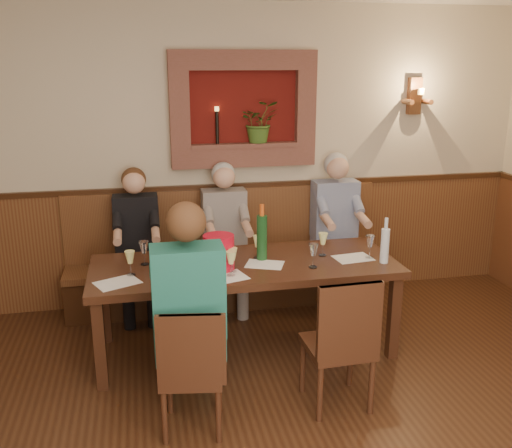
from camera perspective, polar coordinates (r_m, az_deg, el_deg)
The scene contains 30 objects.
room_shell at distance 2.47m, azimuth 6.75°, elevation 6.55°, with size 6.04×6.04×2.82m.
wainscoting at distance 2.98m, azimuth 5.88°, elevation -18.98°, with size 6.02×6.02×1.15m.
wall_niche at distance 5.37m, azimuth -0.81°, elevation 10.92°, with size 1.36×0.30×1.06m.
wall_sconce at distance 5.89m, azimuth 15.64°, elevation 12.14°, with size 0.25×0.20×0.35m.
dining_table at distance 4.53m, azimuth -1.11°, elevation -4.80°, with size 2.40×0.90×0.75m.
bench at distance 5.52m, azimuth -2.91°, elevation -4.74°, with size 3.00×0.45×1.11m.
chair_near_left at distance 3.80m, azimuth -6.36°, elevation -16.51°, with size 0.44×0.44×0.87m.
chair_near_right at distance 4.04m, azimuth 8.14°, elevation -14.02°, with size 0.44×0.44×0.96m.
person_bench_left at distance 5.29m, azimuth -11.69°, elevation -3.28°, with size 0.40×0.49×1.37m.
person_bench_mid at distance 5.34m, azimuth -3.02°, elevation -2.67°, with size 0.41×0.50×1.39m.
person_bench_right at distance 5.59m, azimuth 8.06°, elevation -1.68°, with size 0.43×0.53×1.45m.
person_chair_front at distance 3.79m, azimuth -6.79°, elevation -10.26°, with size 0.45×0.55×1.49m.
spittoon_bucket at distance 4.34m, azimuth -3.74°, elevation -2.84°, with size 0.24×0.24×0.27m, color red.
wine_bottle_green_a at distance 4.52m, azimuth 0.59°, elevation -1.26°, with size 0.10×0.10×0.45m.
wine_bottle_green_b at distance 4.44m, azimuth -7.31°, elevation -1.89°, with size 0.09×0.09×0.43m.
water_bottle at distance 4.58m, azimuth 12.76°, elevation -2.03°, with size 0.09×0.09×0.37m.
tasting_sheet_a at distance 4.23m, azimuth -13.69°, elevation -5.72°, with size 0.30×0.22×0.00m, color white.
tasting_sheet_b at distance 4.47m, azimuth 0.88°, elevation -4.05°, with size 0.29×0.21×0.00m, color white.
tasting_sheet_c at distance 4.68m, azimuth 9.67°, elevation -3.37°, with size 0.30×0.21×0.00m, color white.
tasting_sheet_d at distance 4.22m, azimuth -3.13°, elevation -5.36°, with size 0.31×0.22×0.00m, color white.
wine_glass_0 at distance 4.21m, azimuth -7.13°, elevation -4.11°, with size 0.08×0.08×0.19m, color #F6FB96, non-canonical shape.
wine_glass_1 at distance 4.67m, azimuth 11.32°, elevation -2.26°, with size 0.08×0.08×0.19m, color white, non-canonical shape.
wine_glass_2 at distance 4.29m, azimuth -2.37°, elevation -3.63°, with size 0.08×0.08×0.19m, color #F6FB96, non-canonical shape.
wine_glass_3 at distance 4.58m, azimuth 0.16°, elevation -2.32°, with size 0.08×0.08×0.19m, color #F6FB96, non-canonical shape.
wine_glass_4 at distance 4.58m, azimuth -4.39°, elevation -2.34°, with size 0.08×0.08×0.19m, color white, non-canonical shape.
wine_glass_5 at distance 4.40m, azimuth 5.75°, elevation -3.17°, with size 0.08×0.08×0.19m, color white, non-canonical shape.
wine_glass_6 at distance 4.52m, azimuth -11.13°, elevation -2.87°, with size 0.08×0.08×0.19m, color white, non-canonical shape.
wine_glass_7 at distance 4.21m, azimuth -2.52°, elevation -3.99°, with size 0.08×0.08×0.19m, color #F6FB96, non-canonical shape.
wine_glass_8 at distance 4.67m, azimuth 6.70°, elevation -2.04°, with size 0.08×0.08×0.19m, color #F6FB96, non-canonical shape.
wine_glass_9 at distance 4.32m, azimuth -12.46°, elevation -3.86°, with size 0.08×0.08×0.19m, color #F6FB96, non-canonical shape.
Camera 1 is at (-0.77, -2.31, 2.30)m, focal length 40.00 mm.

